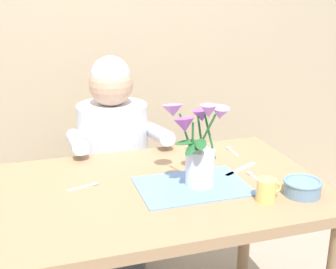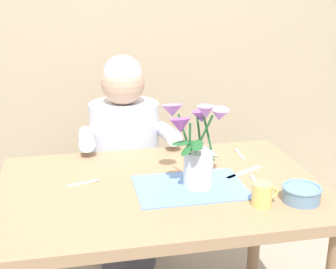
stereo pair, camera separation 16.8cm
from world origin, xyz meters
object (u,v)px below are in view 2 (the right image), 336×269
object	(u,v)px
seated_person	(126,168)
dinner_knife	(244,172)
flower_vase	(196,148)
coffee_cup	(262,194)
ceramic_bowl	(301,193)

from	to	relation	value
seated_person	dinner_knife	bearing A→B (deg)	-54.88
seated_person	dinner_knife	distance (m)	0.73
seated_person	flower_vase	size ratio (longest dim) A/B	3.53
flower_vase	coffee_cup	xyz separation A→B (m)	(0.18, -0.18, -0.11)
seated_person	coffee_cup	world-z (taller)	seated_person
flower_vase	ceramic_bowl	world-z (taller)	flower_vase
dinner_knife	coffee_cup	size ratio (longest dim) A/B	2.04
flower_vase	seated_person	bearing A→B (deg)	106.10
ceramic_bowl	coffee_cup	distance (m)	0.15
ceramic_bowl	coffee_cup	bearing A→B (deg)	-178.69
dinner_knife	ceramic_bowl	bearing A→B (deg)	-96.51
seated_person	flower_vase	xyz separation A→B (m)	(0.19, -0.66, 0.33)
seated_person	flower_vase	bearing A→B (deg)	-74.59
seated_person	coffee_cup	xyz separation A→B (m)	(0.37, -0.84, 0.22)
dinner_knife	coffee_cup	world-z (taller)	coffee_cup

